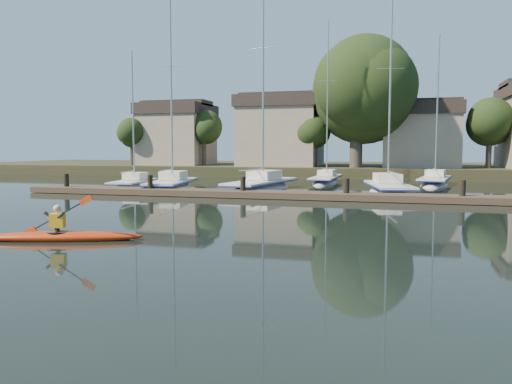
% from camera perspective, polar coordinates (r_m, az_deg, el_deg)
% --- Properties ---
extents(ground, '(160.00, 160.00, 0.00)m').
position_cam_1_polar(ground, '(15.21, -6.00, -5.85)').
color(ground, black).
rests_on(ground, ground).
extents(kayak, '(4.86, 2.13, 1.57)m').
position_cam_1_polar(kayak, '(16.68, -21.25, -4.54)').
color(kayak, '#B1460D').
rests_on(kayak, ground).
extents(dock, '(34.00, 2.00, 1.80)m').
position_cam_1_polar(dock, '(28.56, 4.27, -0.32)').
color(dock, '#463B28').
rests_on(dock, ground).
extents(sailboat_0, '(2.88, 7.07, 10.89)m').
position_cam_1_polar(sailboat_0, '(36.92, -13.81, 0.17)').
color(sailboat_0, silver).
rests_on(sailboat_0, ground).
extents(sailboat_1, '(3.73, 9.13, 14.53)m').
position_cam_1_polar(sailboat_1, '(35.05, -9.59, -0.04)').
color(sailboat_1, silver).
rests_on(sailboat_1, ground).
extents(sailboat_2, '(3.81, 10.17, 16.45)m').
position_cam_1_polar(sailboat_2, '(33.99, 0.63, -0.14)').
color(sailboat_2, silver).
rests_on(sailboat_2, ground).
extents(sailboat_3, '(3.78, 8.66, 13.54)m').
position_cam_1_polar(sailboat_3, '(32.42, 14.88, -0.55)').
color(sailboat_3, silver).
rests_on(sailboat_3, ground).
extents(sailboat_6, '(2.08, 9.03, 14.29)m').
position_cam_1_polar(sailboat_6, '(41.60, 8.00, 0.82)').
color(sailboat_6, silver).
rests_on(sailboat_6, ground).
extents(sailboat_7, '(3.38, 8.14, 12.75)m').
position_cam_1_polar(sailboat_7, '(41.08, 19.72, 0.48)').
color(sailboat_7, silver).
rests_on(sailboat_7, ground).
extents(shore, '(90.00, 25.25, 12.75)m').
position_cam_1_polar(shore, '(54.33, 11.35, 5.33)').
color(shore, '#222E17').
rests_on(shore, ground).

